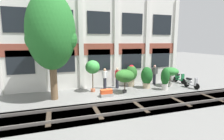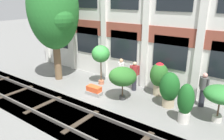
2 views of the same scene
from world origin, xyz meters
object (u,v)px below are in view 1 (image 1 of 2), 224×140
(potted_plant_fluted_column, at_px, (147,77))
(potted_plant_tall_urn, at_px, (93,68))
(potted_plant_stone_basin, at_px, (131,73))
(resident_near_plants, at_px, (154,74))
(potted_plant_ribbed_drum, at_px, (165,78))
(scooter_second_parked, at_px, (191,83))
(potted_plant_terracotta_small, at_px, (170,72))
(potted_plant_low_pan, at_px, (125,76))
(resident_watching_tracks, at_px, (105,78))
(scooter_near_curb, at_px, (179,78))
(potted_plant_square_trough, at_px, (106,93))
(resident_by_doorway, at_px, (117,77))
(broadleaf_tree, at_px, (51,33))

(potted_plant_fluted_column, height_order, potted_plant_tall_urn, potted_plant_tall_urn)
(potted_plant_stone_basin, relative_size, resident_near_plants, 1.07)
(potted_plant_ribbed_drum, height_order, scooter_second_parked, potted_plant_ribbed_drum)
(potted_plant_terracotta_small, height_order, resident_near_plants, resident_near_plants)
(potted_plant_low_pan, xyz_separation_m, resident_watching_tracks, (-1.09, 1.50, -0.36))
(potted_plant_ribbed_drum, xyz_separation_m, resident_near_plants, (0.21, 1.87, -0.06))
(potted_plant_ribbed_drum, distance_m, resident_near_plants, 1.88)
(scooter_near_curb, bearing_deg, potted_plant_terracotta_small, -69.24)
(potted_plant_low_pan, height_order, resident_near_plants, potted_plant_low_pan)
(potted_plant_square_trough, bearing_deg, resident_watching_tracks, 77.12)
(potted_plant_ribbed_drum, xyz_separation_m, resident_by_doorway, (-3.35, 1.61, -0.07))
(potted_plant_ribbed_drum, bearing_deg, potted_plant_tall_urn, 167.13)
(scooter_near_curb, xyz_separation_m, resident_watching_tracks, (-6.98, 0.10, 0.44))
(resident_by_doorway, bearing_deg, potted_plant_stone_basin, 68.49)
(scooter_near_curb, height_order, scooter_second_parked, same)
(potted_plant_fluted_column, bearing_deg, potted_plant_terracotta_small, -1.39)
(broadleaf_tree, xyz_separation_m, resident_by_doorway, (4.79, 1.29, -3.32))
(potted_plant_terracotta_small, distance_m, scooter_second_parked, 1.79)
(potted_plant_tall_urn, xyz_separation_m, resident_by_doorway, (2.06, 0.37, -0.92))
(broadleaf_tree, relative_size, scooter_second_parked, 4.91)
(potted_plant_fluted_column, distance_m, potted_plant_stone_basin, 1.30)
(potted_plant_low_pan, xyz_separation_m, potted_plant_terracotta_small, (4.35, 0.63, -0.02))
(potted_plant_terracotta_small, relative_size, resident_by_doorway, 0.95)
(potted_plant_tall_urn, relative_size, potted_plant_stone_basin, 1.31)
(potted_plant_ribbed_drum, xyz_separation_m, scooter_second_parked, (2.33, -0.18, -0.53))
(potted_plant_square_trough, xyz_separation_m, scooter_near_curb, (7.41, 1.81, 0.21))
(potted_plant_stone_basin, distance_m, potted_plant_ribbed_drum, 2.72)
(scooter_near_curb, bearing_deg, potted_plant_fluted_column, -84.92)
(potted_plant_low_pan, bearing_deg, potted_plant_tall_urn, 155.76)
(potted_plant_square_trough, height_order, scooter_near_curb, scooter_near_curb)
(potted_plant_low_pan, relative_size, resident_watching_tracks, 1.05)
(potted_plant_low_pan, xyz_separation_m, resident_by_doorway, (-0.11, 1.35, -0.34))
(potted_plant_tall_urn, distance_m, resident_near_plants, 5.73)
(potted_plant_fluted_column, distance_m, scooter_near_curb, 3.81)
(potted_plant_square_trough, distance_m, resident_near_plants, 5.42)
(potted_plant_stone_basin, bearing_deg, potted_plant_terracotta_small, -16.77)
(potted_plant_stone_basin, relative_size, scooter_second_parked, 1.32)
(potted_plant_low_pan, relative_size, potted_plant_terracotta_small, 1.08)
(broadleaf_tree, height_order, potted_plant_low_pan, broadleaf_tree)
(potted_plant_fluted_column, bearing_deg, potted_plant_ribbed_drum, -41.39)
(broadleaf_tree, bearing_deg, potted_plant_stone_basin, 13.90)
(potted_plant_ribbed_drum, height_order, resident_near_plants, potted_plant_ribbed_drum)
(potted_plant_tall_urn, relative_size, resident_watching_tracks, 1.44)
(scooter_near_curb, bearing_deg, scooter_second_parked, -15.53)
(scooter_near_curb, xyz_separation_m, resident_near_plants, (-2.43, 0.21, 0.47))
(potted_plant_low_pan, height_order, scooter_second_parked, potted_plant_low_pan)
(broadleaf_tree, distance_m, resident_by_doorway, 5.97)
(potted_plant_fluted_column, xyz_separation_m, resident_by_doorway, (-2.28, 0.67, -0.04))
(potted_plant_terracotta_small, bearing_deg, potted_plant_fluted_column, 178.61)
(resident_watching_tracks, bearing_deg, potted_plant_stone_basin, 130.46)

